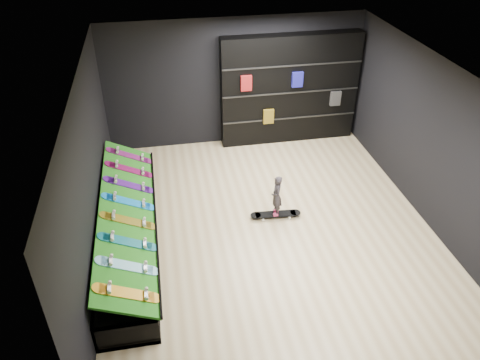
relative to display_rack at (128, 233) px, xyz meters
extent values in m
cube|color=beige|center=(2.55, 0.00, -0.25)|extent=(6.00, 7.00, 0.01)
cube|color=white|center=(2.55, 0.00, 2.75)|extent=(6.00, 7.00, 0.01)
cube|color=black|center=(2.55, 3.50, 1.25)|extent=(6.00, 0.02, 3.00)
cube|color=black|center=(2.55, -3.50, 1.25)|extent=(6.00, 0.02, 3.00)
cube|color=black|center=(-0.45, 0.00, 1.25)|extent=(0.02, 7.00, 3.00)
cube|color=black|center=(5.55, 0.00, 1.25)|extent=(0.02, 7.00, 3.00)
cube|color=#18640F|center=(0.05, 0.00, 0.46)|extent=(0.92, 4.50, 0.46)
cube|color=black|center=(3.82, 3.32, 1.05)|extent=(3.25, 0.38, 2.60)
imported|color=black|center=(2.76, 0.27, 0.09)|extent=(0.15, 0.20, 0.50)
camera|label=1|loc=(0.76, -6.62, 5.37)|focal=35.00mm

